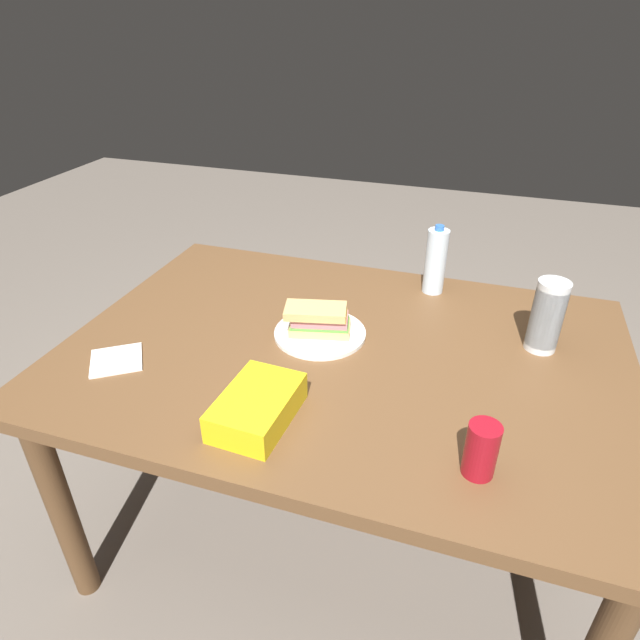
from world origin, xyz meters
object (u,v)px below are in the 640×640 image
object	(u,v)px
soda_can_red	(481,450)
plastic_cup_stack	(547,316)
dining_table	(343,374)
chip_bag	(257,407)
sandwich	(319,319)
water_bottle_tall	(436,261)
paper_plate	(320,333)

from	to	relation	value
soda_can_red	plastic_cup_stack	bearing A→B (deg)	-104.18
dining_table	chip_bag	distance (m)	0.37
sandwich	water_bottle_tall	world-z (taller)	water_bottle_tall
plastic_cup_stack	dining_table	bearing A→B (deg)	18.50
paper_plate	plastic_cup_stack	world-z (taller)	plastic_cup_stack
paper_plate	soda_can_red	bearing A→B (deg)	139.75
sandwich	plastic_cup_stack	world-z (taller)	plastic_cup_stack
paper_plate	sandwich	xyz separation A→B (m)	(0.00, 0.00, 0.05)
soda_can_red	chip_bag	bearing A→B (deg)	-1.14
paper_plate	chip_bag	world-z (taller)	chip_bag
dining_table	soda_can_red	distance (m)	0.54
soda_can_red	plastic_cup_stack	xyz separation A→B (m)	(-0.13, -0.52, 0.04)
dining_table	water_bottle_tall	bearing A→B (deg)	-113.72
dining_table	water_bottle_tall	xyz separation A→B (m)	(-0.18, -0.42, 0.19)
dining_table	sandwich	distance (m)	0.17
water_bottle_tall	plastic_cup_stack	size ratio (longest dim) A/B	1.12
paper_plate	plastic_cup_stack	size ratio (longest dim) A/B	1.29
paper_plate	soda_can_red	distance (m)	0.61
paper_plate	soda_can_red	xyz separation A→B (m)	(-0.46, 0.39, 0.05)
paper_plate	sandwich	world-z (taller)	sandwich
sandwich	plastic_cup_stack	xyz separation A→B (m)	(-0.60, -0.13, 0.05)
sandwich	chip_bag	bearing A→B (deg)	86.85
paper_plate	water_bottle_tall	xyz separation A→B (m)	(-0.27, -0.37, 0.10)
soda_can_red	paper_plate	bearing A→B (deg)	-40.25
paper_plate	water_bottle_tall	bearing A→B (deg)	-125.66
dining_table	sandwich	bearing A→B (deg)	-26.24
sandwich	chip_bag	world-z (taller)	sandwich
sandwich	plastic_cup_stack	bearing A→B (deg)	-167.90
dining_table	sandwich	world-z (taller)	sandwich
dining_table	plastic_cup_stack	distance (m)	0.57
chip_bag	water_bottle_tall	distance (m)	0.81
soda_can_red	chip_bag	world-z (taller)	soda_can_red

